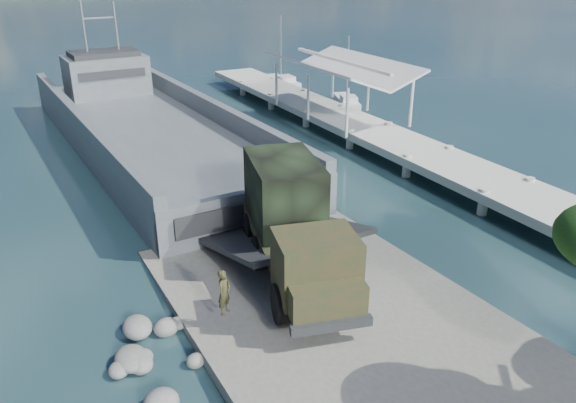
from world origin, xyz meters
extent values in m
plane|color=#1B3A41|center=(0.00, 0.00, 0.00)|extent=(1400.00, 1400.00, 0.00)
cube|color=#65665D|center=(0.00, -1.00, 0.25)|extent=(10.00, 18.00, 0.50)
cube|color=beige|center=(13.00, 18.00, 1.00)|extent=(4.00, 44.00, 0.50)
cube|color=#485155|center=(-0.55, 22.33, 0.46)|extent=(10.59, 30.84, 2.54)
cube|color=#485155|center=(-4.80, 22.13, 2.33)|extent=(2.08, 30.43, 1.32)
cube|color=#485155|center=(3.71, 22.54, 2.33)|extent=(2.08, 30.43, 1.32)
cube|color=#485155|center=(0.19, 7.24, 1.01)|extent=(9.14, 0.85, 2.64)
cube|color=#485155|center=(-1.04, 32.47, 3.25)|extent=(6.28, 4.35, 3.04)
cube|color=#242729|center=(-1.04, 32.47, 4.97)|extent=(5.22, 3.49, 0.41)
cylinder|color=#9C9FA1|center=(-2.25, 32.41, 7.30)|extent=(0.16, 0.16, 5.07)
cylinder|color=#9C9FA1|center=(0.18, 32.53, 6.80)|extent=(0.16, 0.16, 4.06)
cylinder|color=black|center=(-2.02, 0.11, 1.20)|extent=(0.81, 1.47, 1.40)
cylinder|color=black|center=(0.38, -0.49, 1.20)|extent=(0.81, 1.47, 1.40)
cylinder|color=black|center=(-1.12, 3.66, 1.20)|extent=(0.81, 1.47, 1.40)
cylinder|color=black|center=(1.27, 3.05, 1.20)|extent=(0.81, 1.47, 1.40)
cylinder|color=black|center=(-0.60, 5.74, 1.20)|extent=(0.81, 1.47, 1.40)
cylinder|color=black|center=(1.80, 5.14, 1.20)|extent=(0.81, 1.47, 1.40)
cube|color=black|center=(-0.08, 2.73, 1.36)|extent=(4.29, 8.50, 0.27)
cube|color=#25331C|center=(-0.79, -0.09, 2.49)|extent=(3.13, 2.74, 2.15)
cube|color=#25331C|center=(-1.11, -1.34, 1.95)|extent=(2.63, 1.54, 1.08)
cube|color=#25331C|center=(0.29, 4.19, 1.74)|extent=(3.82, 5.45, 0.38)
cube|color=black|center=(0.34, 4.40, 3.30)|extent=(3.50, 4.59, 2.69)
cube|color=#242729|center=(-1.24, -1.86, 1.31)|extent=(2.67, 0.92, 0.32)
imported|color=#25331C|center=(-3.74, 0.91, 1.32)|extent=(0.72, 0.68, 1.64)
cube|color=silver|center=(17.77, 26.08, 0.23)|extent=(3.16, 5.18, 0.82)
cube|color=silver|center=(17.44, 25.23, 0.77)|extent=(1.71, 1.81, 0.54)
cylinder|color=#9C9FA1|center=(17.77, 26.08, 3.18)|extent=(0.09, 0.09, 5.45)
cube|color=silver|center=(16.38, 35.82, 0.26)|extent=(1.87, 5.80, 0.94)
cube|color=silver|center=(16.34, 34.77, 0.89)|extent=(1.52, 1.72, 0.63)
cylinder|color=#9C9FA1|center=(16.38, 35.82, 3.66)|extent=(0.10, 0.10, 6.27)
camera|label=1|loc=(-9.30, -14.14, 12.01)|focal=35.00mm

